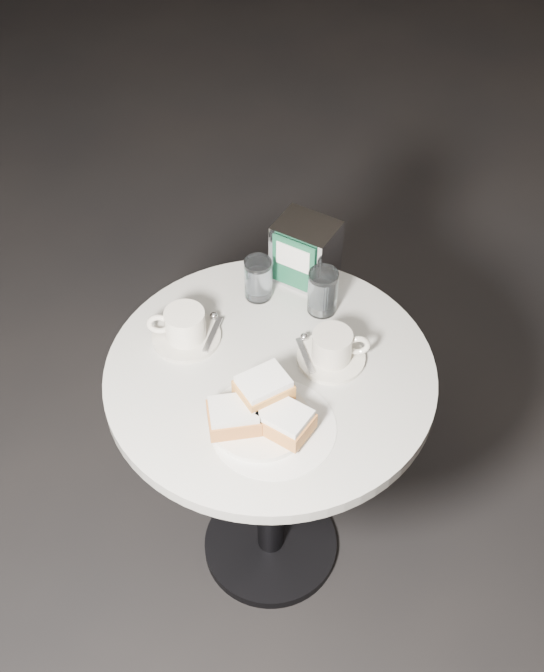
{
  "coord_description": "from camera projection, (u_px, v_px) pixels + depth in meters",
  "views": [
    {
      "loc": [
        0.21,
        -1.13,
        2.09
      ],
      "look_at": [
        0.0,
        0.02,
        0.83
      ],
      "focal_mm": 45.0,
      "sensor_mm": 36.0,
      "label": 1
    }
  ],
  "objects": [
    {
      "name": "beignet_plate",
      "position": [
        260.0,
        412.0,
        1.65
      ],
      "size": [
        0.22,
        0.21,
        0.1
      ],
      "rotation": [
        0.0,
        0.0,
        0.03
      ],
      "color": "white",
      "rests_on": "cafe_table"
    },
    {
      "name": "ground",
      "position": [
        271.0,
        547.0,
        2.31
      ],
      "size": [
        7.0,
        7.0,
        0.0
      ],
      "primitive_type": "plane",
      "color": "black",
      "rests_on": "ground"
    },
    {
      "name": "water_glass_left",
      "position": [
        258.0,
        279.0,
        1.88
      ],
      "size": [
        0.08,
        0.08,
        0.1
      ],
      "rotation": [
        0.0,
        0.0,
        -0.34
      ],
      "color": "white",
      "rests_on": "cafe_table"
    },
    {
      "name": "water_glass_right",
      "position": [
        323.0,
        292.0,
        1.85
      ],
      "size": [
        0.07,
        0.07,
        0.11
      ],
      "rotation": [
        0.0,
        0.0,
        -0.11
      ],
      "color": "white",
      "rests_on": "cafe_table"
    },
    {
      "name": "napkin_dispenser",
      "position": [
        305.0,
        252.0,
        1.9
      ],
      "size": [
        0.16,
        0.15,
        0.16
      ],
      "rotation": [
        0.0,
        0.0,
        -0.35
      ],
      "color": "silver",
      "rests_on": "cafe_table"
    },
    {
      "name": "cafe_table",
      "position": [
        270.0,
        427.0,
        1.91
      ],
      "size": [
        0.7,
        0.7,
        0.74
      ],
      "color": "black",
      "rests_on": "ground"
    },
    {
      "name": "coffee_cup_right",
      "position": [
        332.0,
        349.0,
        1.76
      ],
      "size": [
        0.17,
        0.17,
        0.08
      ],
      "rotation": [
        0.0,
        0.0,
        0.2
      ],
      "color": "silver",
      "rests_on": "cafe_table"
    },
    {
      "name": "coffee_cup_left",
      "position": [
        185.0,
        328.0,
        1.8
      ],
      "size": [
        0.17,
        0.17,
        0.08
      ],
      "rotation": [
        0.0,
        0.0,
        0.18
      ],
      "color": "beige",
      "rests_on": "cafe_table"
    },
    {
      "name": "sugar_spill",
      "position": [
        273.0,
        427.0,
        1.66
      ],
      "size": [
        0.3,
        0.3,
        0.0
      ],
      "primitive_type": "cylinder",
      "rotation": [
        0.0,
        0.0,
        0.23
      ],
      "color": "white",
      "rests_on": "cafe_table"
    }
  ]
}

